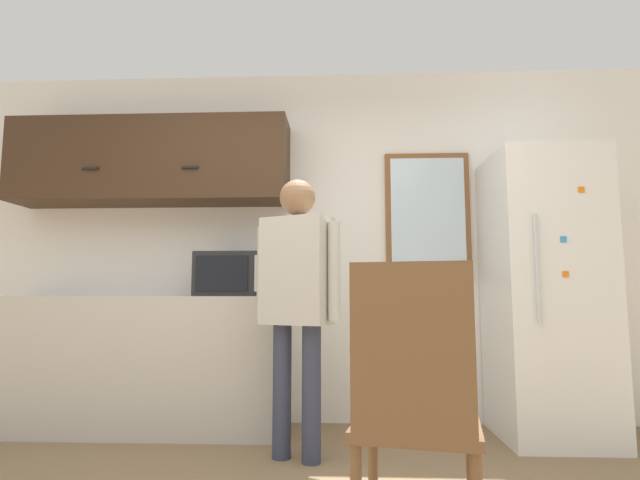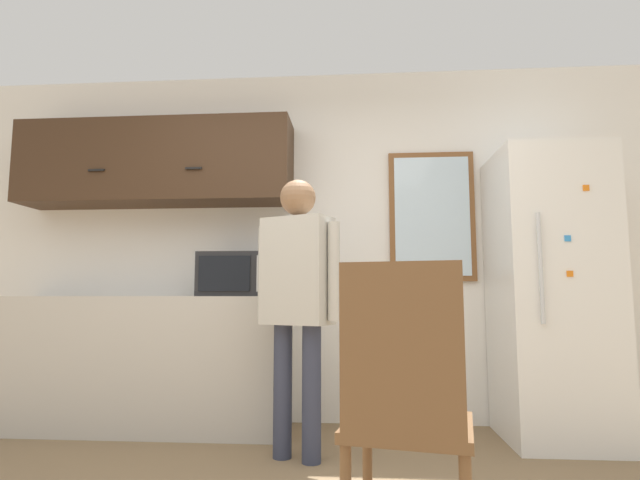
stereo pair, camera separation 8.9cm
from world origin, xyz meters
The scene contains 8 objects.
back_wall centered at (0.00, 2.07, 1.35)m, with size 6.00×0.06×2.70m.
counter centered at (-1.16, 1.76, 0.47)m, with size 2.08×0.57×0.93m.
upper_cabinets centered at (-1.16, 1.85, 1.95)m, with size 2.08×0.40×0.63m.
microwave centered at (-0.47, 1.72, 1.09)m, with size 0.50×0.41×0.30m.
person centered at (0.02, 1.18, 0.99)m, with size 0.51×0.36×1.64m.
refrigerator centered at (1.66, 1.67, 0.95)m, with size 0.68×0.75×1.91m.
chair centered at (0.54, 0.05, 0.57)m, with size 0.53×0.53×1.05m.
window centered at (0.94, 2.03, 1.54)m, with size 0.64×0.05×0.99m.
Camera 1 is at (0.29, -1.78, 0.93)m, focal length 28.00 mm.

